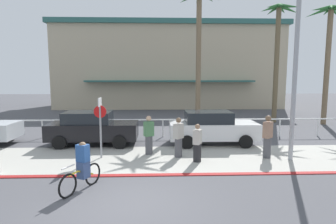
# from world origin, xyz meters

# --- Properties ---
(ground_plane) EXTENTS (80.00, 80.00, 0.00)m
(ground_plane) POSITION_xyz_m (0.00, 10.00, 0.00)
(ground_plane) COLOR #4C4C51
(sidewalk_strip) EXTENTS (44.00, 4.00, 0.02)m
(sidewalk_strip) POSITION_xyz_m (0.00, 4.20, 0.01)
(sidewalk_strip) COLOR #ADAAA0
(sidewalk_strip) RESTS_ON ground
(curb_paint) EXTENTS (44.00, 0.24, 0.03)m
(curb_paint) POSITION_xyz_m (0.00, 2.20, 0.01)
(curb_paint) COLOR maroon
(curb_paint) RESTS_ON ground
(building_backdrop) EXTENTS (25.23, 10.56, 9.32)m
(building_backdrop) POSITION_xyz_m (2.12, 26.57, 4.68)
(building_backdrop) COLOR #BCAD8E
(building_backdrop) RESTS_ON ground
(rail_fence) EXTENTS (24.95, 0.08, 1.04)m
(rail_fence) POSITION_xyz_m (-0.00, 8.50, 0.84)
(rail_fence) COLOR white
(rail_fence) RESTS_ON ground
(stop_sign_bike_lane) EXTENTS (0.52, 0.56, 2.56)m
(stop_sign_bike_lane) POSITION_xyz_m (-1.56, 4.43, 1.68)
(stop_sign_bike_lane) COLOR gray
(stop_sign_bike_lane) RESTS_ON ground
(streetlight_curb) EXTENTS (0.24, 2.54, 7.50)m
(streetlight_curb) POSITION_xyz_m (6.32, 3.59, 4.28)
(streetlight_curb) COLOR #9EA0A5
(streetlight_curb) RESTS_ON ground
(palm_tree_1) EXTENTS (2.87, 2.89, 9.33)m
(palm_tree_1) POSITION_xyz_m (3.73, 12.69, 6.90)
(palm_tree_1) COLOR #756047
(palm_tree_1) RESTS_ON ground
(palm_tree_2) EXTENTS (2.77, 3.00, 8.72)m
(palm_tree_2) POSITION_xyz_m (9.71, 13.50, 6.30)
(palm_tree_2) COLOR brown
(palm_tree_2) RESTS_ON ground
(palm_tree_3) EXTENTS (3.11, 3.56, 8.38)m
(palm_tree_3) POSITION_xyz_m (12.85, 12.46, 6.37)
(palm_tree_3) COLOR #756047
(palm_tree_3) RESTS_ON ground
(car_black_1) EXTENTS (4.40, 2.02, 1.69)m
(car_black_1) POSITION_xyz_m (-2.46, 6.77, 0.87)
(car_black_1) COLOR black
(car_black_1) RESTS_ON ground
(car_white_2) EXTENTS (4.40, 2.02, 1.69)m
(car_white_2) POSITION_xyz_m (3.59, 6.67, 0.87)
(car_white_2) COLOR white
(car_white_2) RESTS_ON ground
(cyclist_yellow_0) EXTENTS (0.86, 1.66, 1.50)m
(cyclist_yellow_0) POSITION_xyz_m (-1.46, 1.06, 0.69)
(cyclist_yellow_0) COLOR black
(cyclist_yellow_0) RESTS_ON ground
(pedestrian_0) EXTENTS (0.47, 0.47, 1.72)m
(pedestrian_0) POSITION_xyz_m (1.72, 4.39, 0.80)
(pedestrian_0) COLOR #4C4C51
(pedestrian_0) RESTS_ON ground
(pedestrian_1) EXTENTS (0.48, 0.44, 1.73)m
(pedestrian_1) POSITION_xyz_m (0.44, 4.88, 0.80)
(pedestrian_1) COLOR #4C4C51
(pedestrian_1) RESTS_ON ground
(pedestrian_2) EXTENTS (0.43, 0.48, 1.56)m
(pedestrian_2) POSITION_xyz_m (2.42, 3.69, 0.71)
(pedestrian_2) COLOR #232326
(pedestrian_2) RESTS_ON ground
(pedestrian_3) EXTENTS (0.47, 0.46, 1.82)m
(pedestrian_3) POSITION_xyz_m (5.45, 4.13, 0.85)
(pedestrian_3) COLOR #4C4C51
(pedestrian_3) RESTS_ON ground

